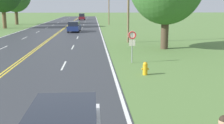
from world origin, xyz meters
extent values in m
cube|color=white|center=(3.44, 7.50, 0.01)|extent=(0.12, 3.00, 0.00)
cube|color=white|center=(3.44, 16.50, 0.01)|extent=(0.12, 3.00, 0.00)
cube|color=white|center=(3.44, 25.50, 0.01)|extent=(0.12, 3.00, 0.00)
cube|color=white|center=(3.44, 34.50, 0.01)|extent=(0.12, 3.00, 0.00)
cube|color=white|center=(3.44, 43.50, 0.01)|extent=(0.12, 3.00, 0.00)
cube|color=white|center=(3.44, 52.50, 0.01)|extent=(0.12, 3.00, 0.00)
cube|color=white|center=(3.44, 61.50, 0.01)|extent=(0.12, 3.00, 0.00)
cube|color=white|center=(3.44, 70.50, 0.01)|extent=(0.12, 3.00, 0.00)
cube|color=white|center=(3.44, 79.50, 0.01)|extent=(0.12, 3.00, 0.00)
cube|color=white|center=(3.44, 88.50, 0.01)|extent=(0.12, 3.00, 0.00)
cube|color=white|center=(3.44, 97.50, 0.01)|extent=(0.12, 3.00, 0.00)
cube|color=white|center=(3.44, 106.50, 0.01)|extent=(0.12, 3.00, 0.00)
cube|color=white|center=(-3.44, 25.50, 0.01)|extent=(0.12, 3.00, 0.00)
cube|color=white|center=(-3.44, 34.50, 0.01)|extent=(0.12, 3.00, 0.00)
cube|color=white|center=(-3.44, 43.50, 0.01)|extent=(0.12, 3.00, 0.00)
cube|color=white|center=(-3.44, 52.50, 0.01)|extent=(0.12, 3.00, 0.00)
cube|color=white|center=(-3.44, 61.50, 0.01)|extent=(0.12, 3.00, 0.00)
cube|color=white|center=(-3.44, 70.50, 0.01)|extent=(0.12, 3.00, 0.00)
cube|color=white|center=(-3.44, 79.50, 0.01)|extent=(0.12, 3.00, 0.00)
cube|color=white|center=(-3.44, 88.50, 0.01)|extent=(0.12, 3.00, 0.00)
cube|color=white|center=(-3.44, 97.50, 0.01)|extent=(0.12, 3.00, 0.00)
cube|color=white|center=(-3.44, 106.50, 0.01)|extent=(0.12, 3.00, 0.00)
sphere|color=tan|center=(8.18, 2.57, 1.66)|extent=(0.24, 0.24, 0.24)
sphere|color=#2D2319|center=(8.18, 2.57, 1.70)|extent=(0.22, 0.22, 0.22)
cylinder|color=gold|center=(8.58, 13.48, 0.30)|extent=(0.29, 0.29, 0.59)
sphere|color=gold|center=(8.58, 13.48, 0.65)|extent=(0.27, 0.27, 0.27)
cylinder|color=gold|center=(8.77, 13.48, 0.36)|extent=(0.08, 0.10, 0.10)
cylinder|color=gold|center=(8.40, 13.48, 0.36)|extent=(0.08, 0.10, 0.10)
cylinder|color=gray|center=(8.29, 17.16, 1.14)|extent=(0.07, 0.07, 2.27)
cylinder|color=silver|center=(8.29, 17.14, 2.02)|extent=(0.60, 0.02, 0.60)
torus|color=red|center=(8.29, 17.13, 2.02)|extent=(0.55, 0.07, 0.55)
cube|color=silver|center=(8.29, 17.14, 1.47)|extent=(0.44, 0.02, 0.44)
cylinder|color=brown|center=(9.48, 29.03, 4.43)|extent=(0.24, 0.24, 8.85)
cylinder|color=brown|center=(9.14, 61.68, 3.95)|extent=(0.24, 0.24, 7.90)
cylinder|color=brown|center=(-12.03, 63.89, 1.95)|extent=(0.71, 0.71, 3.90)
cylinder|color=brown|center=(-11.21, 52.05, 2.03)|extent=(0.72, 0.72, 4.05)
cylinder|color=#473828|center=(12.39, 23.91, 1.71)|extent=(0.72, 0.72, 3.41)
cube|color=#1E232D|center=(4.72, 3.79, 1.24)|extent=(1.68, 2.91, 0.58)
cylinder|color=black|center=(3.19, 41.86, 0.31)|extent=(0.23, 0.64, 0.63)
cylinder|color=black|center=(1.58, 41.92, 0.31)|extent=(0.23, 0.64, 0.63)
cylinder|color=black|center=(3.31, 44.80, 0.31)|extent=(0.23, 0.64, 0.63)
cylinder|color=black|center=(1.71, 44.87, 0.31)|extent=(0.23, 0.64, 0.63)
cube|color=navy|center=(2.45, 43.36, 0.64)|extent=(2.00, 4.83, 0.72)
cube|color=#1E232D|center=(2.45, 43.36, 1.35)|extent=(1.73, 3.40, 0.70)
cylinder|color=black|center=(2.90, 84.60, 0.33)|extent=(0.22, 0.67, 0.66)
cylinder|color=black|center=(1.29, 84.66, 0.33)|extent=(0.22, 0.67, 0.66)
cylinder|color=black|center=(3.00, 87.31, 0.33)|extent=(0.22, 0.67, 0.66)
cylinder|color=black|center=(1.38, 87.37, 0.33)|extent=(0.22, 0.67, 0.66)
cube|color=maroon|center=(2.14, 85.98, 0.67)|extent=(1.96, 4.43, 0.74)
cube|color=#1E232D|center=(2.14, 85.98, 1.52)|extent=(1.70, 3.11, 0.98)
camera|label=1|loc=(5.50, -2.71, 4.00)|focal=45.00mm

